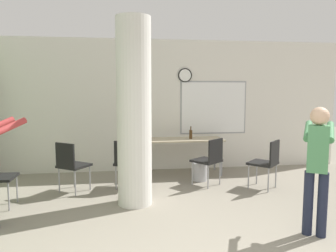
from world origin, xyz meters
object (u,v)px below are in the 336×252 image
(chair_mid_room, at_px, (267,160))
(chair_table_right, at_px, (210,158))
(folding_table, at_px, (185,142))
(bottle_on_table, at_px, (191,134))
(chair_table_left, at_px, (127,160))
(person_playing_side, at_px, (317,161))
(chair_near_pillar, at_px, (71,163))

(chair_mid_room, height_order, chair_table_right, same)
(folding_table, height_order, chair_mid_room, chair_mid_room)
(bottle_on_table, xyz_separation_m, chair_table_left, (-1.32, -0.80, -0.33))
(chair_table_left, relative_size, chair_mid_room, 1.00)
(folding_table, height_order, bottle_on_table, bottle_on_table)
(folding_table, bearing_deg, person_playing_side, -71.41)
(folding_table, xyz_separation_m, bottle_on_table, (0.13, -0.01, 0.15))
(chair_table_right, distance_m, chair_near_pillar, 2.43)
(folding_table, relative_size, bottle_on_table, 6.11)
(folding_table, relative_size, chair_near_pillar, 1.79)
(chair_mid_room, distance_m, chair_table_right, 1.00)
(folding_table, xyz_separation_m, chair_table_left, (-1.19, -0.81, -0.17))
(person_playing_side, bearing_deg, folding_table, 108.59)
(bottle_on_table, relative_size, chair_table_right, 0.29)
(bottle_on_table, bearing_deg, chair_mid_room, -46.70)
(bottle_on_table, xyz_separation_m, chair_near_pillar, (-2.26, -0.91, -0.33))
(folding_table, distance_m, person_playing_side, 3.18)
(folding_table, xyz_separation_m, person_playing_side, (1.01, -3.01, 0.23))
(chair_table_left, bearing_deg, bottle_on_table, 31.22)
(chair_table_right, bearing_deg, person_playing_side, -71.68)
(folding_table, xyz_separation_m, chair_near_pillar, (-2.13, -0.92, -0.17))
(chair_table_left, distance_m, chair_table_right, 1.49)
(chair_near_pillar, bearing_deg, folding_table, 23.28)
(bottle_on_table, bearing_deg, person_playing_side, -73.53)
(chair_table_right, relative_size, person_playing_side, 0.56)
(bottle_on_table, distance_m, chair_table_left, 1.57)
(bottle_on_table, relative_size, person_playing_side, 0.16)
(bottle_on_table, height_order, chair_near_pillar, bottle_on_table)
(folding_table, bearing_deg, chair_mid_room, -43.86)
(chair_mid_room, height_order, person_playing_side, person_playing_side)
(chair_near_pillar, distance_m, person_playing_side, 3.80)
(bottle_on_table, bearing_deg, chair_table_right, -78.45)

